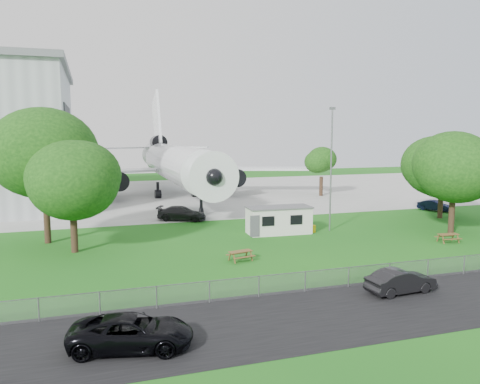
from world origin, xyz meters
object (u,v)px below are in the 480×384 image
object	(u,v)px
site_cabin	(279,220)
car_centre_sedan	(401,281)
airliner	(175,162)
picnic_east	(448,242)
picnic_west	(241,261)

from	to	relation	value
site_cabin	car_centre_sedan	size ratio (longest dim) A/B	1.55
airliner	site_cabin	xyz separation A→B (m)	(4.93, -29.25, -3.96)
site_cabin	picnic_east	bearing A→B (deg)	-31.95
site_cabin	picnic_west	xyz separation A→B (m)	(-6.53, -8.20, -1.31)
site_cabin	picnic_east	world-z (taller)	site_cabin
airliner	car_centre_sedan	world-z (taller)	airliner
picnic_east	car_centre_sedan	world-z (taller)	car_centre_sedan
airliner	picnic_east	bearing A→B (deg)	-64.45
picnic_east	car_centre_sedan	distance (m)	15.93
picnic_west	picnic_east	bearing A→B (deg)	-12.43
airliner	site_cabin	distance (m)	29.92
site_cabin	airliner	bearing A→B (deg)	99.56
site_cabin	picnic_east	xyz separation A→B (m)	(12.90, -8.05, -1.31)
site_cabin	picnic_west	world-z (taller)	site_cabin
airliner	car_centre_sedan	xyz separation A→B (m)	(5.44, -47.28, -4.54)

